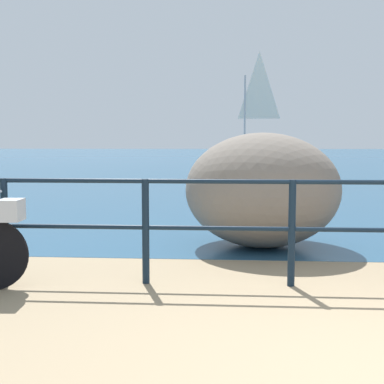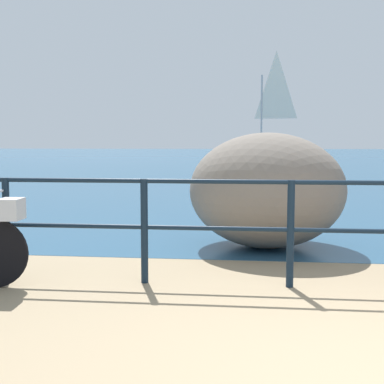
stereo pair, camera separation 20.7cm
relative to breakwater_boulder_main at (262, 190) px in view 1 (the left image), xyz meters
The scene contains 5 objects.
ground_plane 16.10m from the breakwater_boulder_main, 86.94° to the left, with size 120.00×120.00×0.10m, color #937F60.
sea_surface 44.18m from the breakwater_boulder_main, 88.89° to the left, with size 120.00×90.00×0.01m, color navy.
promenade_railing 2.07m from the breakwater_boulder_main, 65.43° to the right, with size 9.87×0.07×1.02m.
breakwater_boulder_main is the anchor object (origin of this frame).
sailboat 21.52m from the breakwater_boulder_main, 88.21° to the left, with size 4.47×1.58×6.16m.
Camera 1 is at (-1.30, -2.84, 1.38)m, focal length 48.49 mm.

